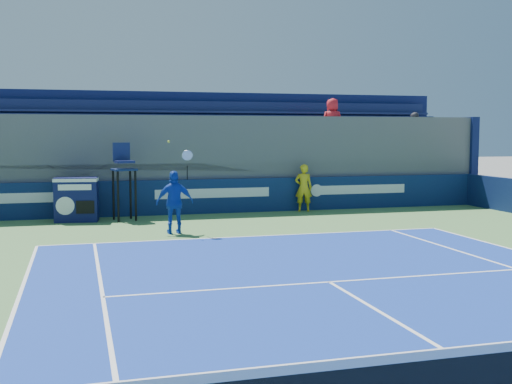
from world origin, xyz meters
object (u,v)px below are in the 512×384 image
object	(u,v)px
ball_person	(304,188)
match_clock	(77,198)
umpire_chair	(124,173)
tennis_player	(175,202)

from	to	relation	value
ball_person	match_clock	bearing A→B (deg)	20.03
ball_person	match_clock	world-z (taller)	ball_person
match_clock	umpire_chair	bearing A→B (deg)	-3.72
tennis_player	match_clock	bearing A→B (deg)	128.75
ball_person	match_clock	distance (m)	7.76
match_clock	umpire_chair	distance (m)	1.66
match_clock	tennis_player	size ratio (longest dim) A/B	0.54
match_clock	umpire_chair	world-z (taller)	umpire_chair
ball_person	tennis_player	world-z (taller)	tennis_player
umpire_chair	tennis_player	world-z (taller)	tennis_player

